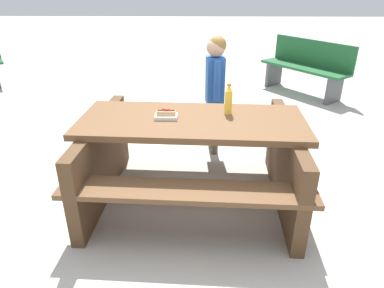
# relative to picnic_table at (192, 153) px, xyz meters

# --- Properties ---
(ground_plane) EXTENTS (30.00, 30.00, 0.00)m
(ground_plane) POSITION_rel_picnic_table_xyz_m (0.00, 0.00, -0.44)
(ground_plane) COLOR #B7B2A8
(ground_plane) RESTS_ON ground
(picnic_table) EXTENTS (1.87, 1.49, 0.75)m
(picnic_table) POSITION_rel_picnic_table_xyz_m (0.00, 0.00, 0.00)
(picnic_table) COLOR brown
(picnic_table) RESTS_ON ground
(soda_bottle) EXTENTS (0.06, 0.06, 0.25)m
(soda_bottle) POSITION_rel_picnic_table_xyz_m (-0.29, -0.12, 0.42)
(soda_bottle) COLOR yellow
(soda_bottle) RESTS_ON picnic_table
(hotdog_tray) EXTENTS (0.18, 0.11, 0.08)m
(hotdog_tray) POSITION_rel_picnic_table_xyz_m (0.21, 0.00, 0.34)
(hotdog_tray) COLOR white
(hotdog_tray) RESTS_ON picnic_table
(child_in_coat) EXTENTS (0.20, 0.31, 1.25)m
(child_in_coat) POSITION_rel_picnic_table_xyz_m (-0.22, -0.92, 0.36)
(child_in_coat) COLOR brown
(child_in_coat) RESTS_ON ground
(park_bench_near) EXTENTS (1.23, 1.43, 0.85)m
(park_bench_near) POSITION_rel_picnic_table_xyz_m (-1.81, -3.09, 0.00)
(park_bench_near) COLOR #1E592D
(park_bench_near) RESTS_ON ground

